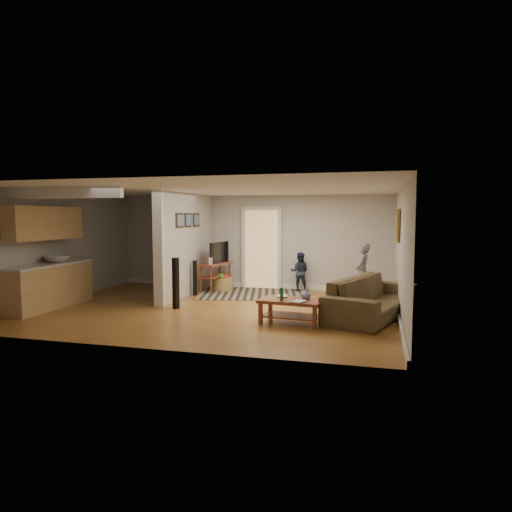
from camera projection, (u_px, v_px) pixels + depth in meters
The scene contains 11 objects.
ground at pixel (214, 309), 9.61m from camera, with size 7.50×7.50×0.00m, color brown.
room_shell at pixel (175, 238), 10.17m from camera, with size 7.54×6.02×2.52m.
area_rug at pixel (253, 293), 11.48m from camera, with size 2.63×1.92×0.01m, color black.
sofa at pixel (372, 317), 8.79m from camera, with size 2.64×1.03×0.77m, color #413320.
coffee_table at pixel (292, 305), 8.26m from camera, with size 1.20×0.79×0.67m.
tv_console at pixel (216, 265), 11.85m from camera, with size 0.61×1.22×1.01m.
speaker_left at pixel (176, 283), 9.57m from camera, with size 0.11×0.11×1.08m, color black.
speaker_right at pixel (195, 278), 11.18m from camera, with size 0.09×0.09×0.87m, color black.
toy_basket at pixel (222, 283), 11.95m from camera, with size 0.51×0.51×0.46m.
child at pixel (362, 301), 10.43m from camera, with size 0.49×0.32×1.34m, color slate.
toddler at pixel (300, 291), 11.86m from camera, with size 0.49×0.38×1.01m, color #1E253E.
Camera 1 is at (3.30, -8.93, 1.94)m, focal length 32.00 mm.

